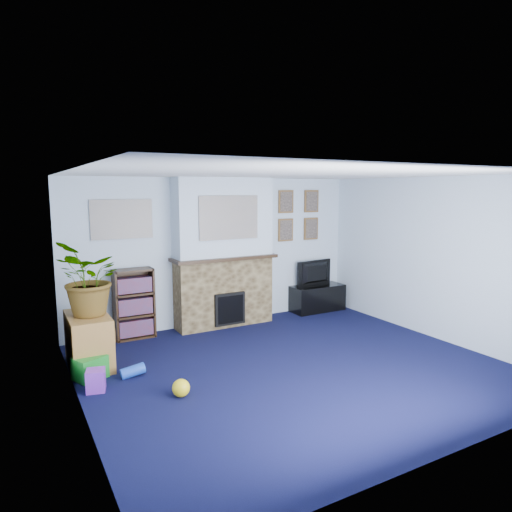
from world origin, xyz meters
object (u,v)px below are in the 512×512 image
tv_stand (317,299)px  television (317,273)px  bookshelf (134,305)px  sideboard (89,339)px

tv_stand → television: size_ratio=1.27×
television → bookshelf: bearing=-7.9°
bookshelf → sideboard: bearing=-132.9°
tv_stand → television: television is taller
bookshelf → sideboard: size_ratio=1.23×
television → sideboard: size_ratio=0.92×
tv_stand → bookshelf: 3.34m
television → sideboard: 4.21m
sideboard → bookshelf: bearing=47.1°
bookshelf → tv_stand: bearing=-1.3°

